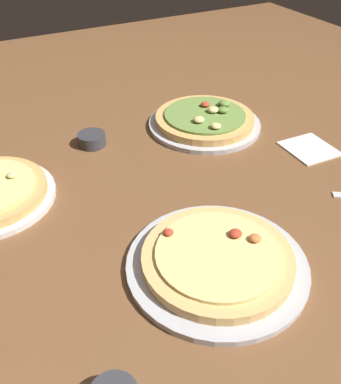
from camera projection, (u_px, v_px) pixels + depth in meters
The scene contains 5 objects.
ground_plane at pixel (170, 206), 0.88m from camera, with size 2.40×2.40×0.03m, color brown.
pizza_plate_near at pixel (217, 261), 0.72m from camera, with size 0.30×0.30×0.05m.
pizza_plate_side at pixel (205, 120), 1.11m from camera, with size 0.29×0.29×0.05m.
ramekin_butter at pixel (92, 139), 1.04m from camera, with size 0.07×0.07×0.03m, color #333338.
napkin_folded at pixel (310, 148), 1.03m from camera, with size 0.11×0.11×0.01m, color white.
Camera 1 is at (-0.32, -0.61, 0.54)m, focal length 40.40 mm.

